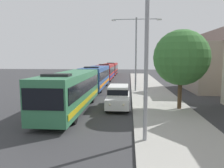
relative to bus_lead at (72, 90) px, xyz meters
The scene contains 9 objects.
bus_lead is the anchor object (origin of this frame).
bus_second_in_line 12.46m from the bus_lead, 90.00° to the left, with size 2.58×11.69×3.21m.
bus_middle 25.14m from the bus_lead, 90.00° to the left, with size 2.58×11.60×3.21m.
bus_fourth_in_line 38.54m from the bus_lead, 90.00° to the left, with size 2.58×11.02×3.21m.
white_suv 3.97m from the bus_lead, 19.10° to the left, with size 1.86×4.91×1.90m.
streetlamp_near 8.82m from the bus_lead, 48.71° to the right, with size 5.33×0.28×7.90m.
streetlamp_mid 12.06m from the bus_lead, 61.74° to the left, with size 6.05×0.28×9.00m.
roadside_tree 9.07m from the bus_lead, ahead, with size 4.38×4.38×6.29m.
house_distant_gabled 20.86m from the bus_lead, 36.54° to the left, with size 9.06×9.74×8.30m.
Camera 1 is at (3.30, -2.78, 4.15)m, focal length 33.47 mm.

